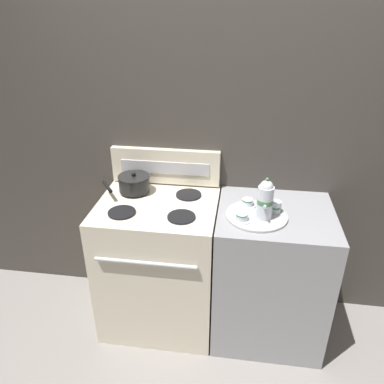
# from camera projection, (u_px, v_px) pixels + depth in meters

# --- Properties ---
(ground_plane) EXTENTS (6.00, 6.00, 0.00)m
(ground_plane) POSITION_uv_depth(u_px,v_px,m) (210.00, 320.00, 2.67)
(ground_plane) COLOR gray
(wall_back) EXTENTS (6.00, 0.05, 2.20)m
(wall_back) POSITION_uv_depth(u_px,v_px,m) (219.00, 159.00, 2.46)
(wall_back) COLOR #423D38
(wall_back) RESTS_ON ground
(stove) EXTENTS (0.74, 0.64, 0.93)m
(stove) POSITION_uv_depth(u_px,v_px,m) (160.00, 264.00, 2.50)
(stove) COLOR beige
(stove) RESTS_ON ground
(control_panel) EXTENTS (0.72, 0.05, 0.24)m
(control_panel) POSITION_uv_depth(u_px,v_px,m) (165.00, 166.00, 2.48)
(control_panel) COLOR beige
(control_panel) RESTS_ON stove
(side_counter) EXTENTS (0.69, 0.61, 0.92)m
(side_counter) POSITION_uv_depth(u_px,v_px,m) (269.00, 274.00, 2.41)
(side_counter) COLOR #939399
(side_counter) RESTS_ON ground
(saucepan) EXTENTS (0.30, 0.27, 0.13)m
(saucepan) POSITION_uv_depth(u_px,v_px,m) (134.00, 183.00, 2.41)
(saucepan) COLOR black
(saucepan) RESTS_ON stove
(serving_tray) EXTENTS (0.36, 0.36, 0.01)m
(serving_tray) POSITION_uv_depth(u_px,v_px,m) (256.00, 216.00, 2.16)
(serving_tray) COLOR #B2B2B7
(serving_tray) RESTS_ON side_counter
(teapot) EXTENTS (0.09, 0.15, 0.25)m
(teapot) POSITION_uv_depth(u_px,v_px,m) (265.00, 199.00, 2.07)
(teapot) COLOR silver
(teapot) RESTS_ON serving_tray
(teacup_left) EXTENTS (0.10, 0.10, 0.04)m
(teacup_left) POSITION_uv_depth(u_px,v_px,m) (247.00, 202.00, 2.24)
(teacup_left) COLOR silver
(teacup_left) RESTS_ON serving_tray
(teacup_right) EXTENTS (0.10, 0.10, 0.04)m
(teacup_right) POSITION_uv_depth(u_px,v_px,m) (242.00, 217.00, 2.09)
(teacup_right) COLOR silver
(teacup_right) RESTS_ON serving_tray
(creamer_jug) EXTENTS (0.06, 0.06, 0.07)m
(creamer_jug) POSITION_uv_depth(u_px,v_px,m) (276.00, 207.00, 2.17)
(creamer_jug) COLOR silver
(creamer_jug) RESTS_ON serving_tray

